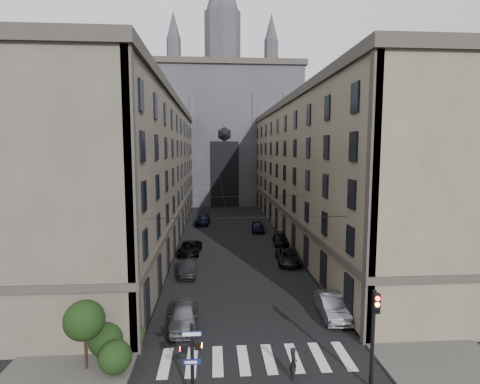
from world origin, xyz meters
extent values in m
cube|color=#383533|center=(-10.50, 36.00, 0.07)|extent=(7.00, 80.00, 0.15)
cube|color=#383533|center=(10.50, 36.00, 0.07)|extent=(7.00, 80.00, 0.15)
cube|color=beige|center=(0.00, 5.00, 0.01)|extent=(11.00, 3.20, 0.01)
cube|color=#494138|center=(-13.50, 36.00, 9.00)|extent=(13.00, 60.00, 18.00)
cube|color=#38332D|center=(-13.50, 36.00, 18.40)|extent=(13.60, 60.60, 0.90)
cube|color=#38332D|center=(-13.50, 36.00, 4.20)|extent=(13.40, 60.30, 0.50)
cube|color=brown|center=(13.50, 36.00, 9.00)|extent=(13.00, 60.00, 18.00)
cube|color=#38332D|center=(13.50, 36.00, 18.40)|extent=(13.60, 60.60, 0.90)
cube|color=#38332D|center=(13.50, 36.00, 4.20)|extent=(13.40, 60.30, 0.50)
cube|color=#2D2D33|center=(0.00, 75.00, 15.00)|extent=(34.00, 22.00, 30.00)
cube|color=#38332D|center=(0.00, 75.00, 30.50)|extent=(35.00, 23.00, 1.20)
cylinder|color=#2D2D33|center=(0.00, 75.00, 37.00)|extent=(8.40, 8.40, 14.00)
cone|color=#2D2D33|center=(-11.00, 72.00, 36.50)|extent=(3.20, 3.20, 13.00)
cone|color=#2D2D33|center=(11.00, 72.00, 36.50)|extent=(3.20, 3.20, 13.00)
cube|color=black|center=(0.00, 63.95, 7.00)|extent=(6.00, 0.30, 14.00)
cylinder|color=black|center=(-3.50, 1.50, 2.00)|extent=(0.18, 0.18, 4.00)
cube|color=orange|center=(-3.22, 1.50, 2.90)|extent=(0.34, 0.24, 0.38)
cube|color=#FF0C07|center=(-3.88, 1.60, 2.70)|extent=(0.34, 0.24, 0.38)
cube|color=navy|center=(-3.50, 1.37, 3.55)|extent=(0.95, 0.05, 0.24)
cube|color=navy|center=(-3.50, 1.37, 2.15)|extent=(0.85, 0.05, 0.27)
cylinder|color=black|center=(5.60, 2.00, 2.60)|extent=(0.20, 0.20, 5.20)
cube|color=black|center=(5.60, 1.78, 4.60)|extent=(0.34, 0.30, 1.00)
cylinder|color=#FF0C07|center=(5.60, 1.62, 4.92)|extent=(0.22, 0.05, 0.22)
cylinder|color=orange|center=(5.60, 1.62, 4.60)|extent=(0.22, 0.05, 0.22)
cylinder|color=black|center=(5.60, 1.62, 4.28)|extent=(0.22, 0.05, 0.22)
sphere|color=black|center=(-7.80, 4.00, 1.05)|extent=(1.80, 1.80, 1.80)
sphere|color=black|center=(-8.80, 5.80, 1.15)|extent=(2.00, 2.00, 2.00)
sphere|color=black|center=(-7.40, 6.80, 0.85)|extent=(1.40, 1.40, 1.40)
cylinder|color=black|center=(-9.50, 4.50, 1.35)|extent=(0.16, 0.16, 2.40)
sphere|color=black|center=(-9.50, 4.50, 2.95)|extent=(2.20, 2.20, 2.20)
cylinder|color=black|center=(0.00, 10.00, 7.50)|extent=(14.00, 0.03, 0.03)
cylinder|color=black|center=(0.00, 22.00, 7.50)|extent=(14.00, 0.03, 0.03)
cylinder|color=black|center=(0.00, 35.00, 7.50)|extent=(14.00, 0.03, 0.03)
cylinder|color=black|center=(0.00, 48.00, 7.50)|extent=(14.00, 0.03, 0.03)
cylinder|color=black|center=(0.00, 60.00, 7.50)|extent=(14.00, 0.03, 0.03)
cylinder|color=black|center=(-1.30, 36.00, 7.10)|extent=(0.03, 60.00, 0.03)
cylinder|color=black|center=(1.30, 36.00, 7.10)|extent=(0.03, 60.00, 0.03)
imported|color=slate|center=(-4.52, 9.35, 0.82)|extent=(2.01, 4.83, 1.63)
imported|color=black|center=(-4.97, 20.14, 0.74)|extent=(1.73, 4.56, 1.49)
imported|color=black|center=(-5.23, 27.61, 0.73)|extent=(2.84, 5.43, 1.46)
imported|color=black|center=(-4.20, 45.27, 0.78)|extent=(2.66, 5.56, 1.56)
imported|color=gray|center=(6.19, 10.24, 0.81)|extent=(1.95, 4.99, 1.62)
imported|color=black|center=(5.59, 23.25, 0.73)|extent=(2.80, 5.39, 1.45)
imported|color=black|center=(6.18, 31.20, 0.66)|extent=(2.13, 4.64, 1.32)
imported|color=black|center=(4.20, 39.34, 0.77)|extent=(2.12, 4.65, 1.55)
imported|color=black|center=(1.76, 3.00, 0.88)|extent=(0.45, 0.66, 1.75)
camera|label=1|loc=(-2.42, -15.52, 12.17)|focal=28.00mm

